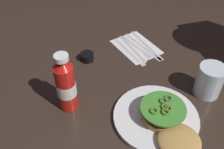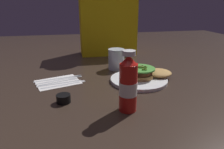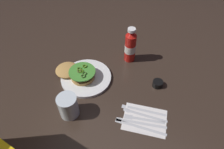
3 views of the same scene
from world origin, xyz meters
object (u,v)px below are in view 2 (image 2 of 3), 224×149
Objects in this scene: water_glass at (116,59)px; table_knife at (62,79)px; dinner_plate at (139,80)px; ketchup_bottle at (128,84)px; napkin at (58,82)px; fork_utensil at (62,80)px; spoon_utensil at (66,82)px; diner_person at (108,19)px; burger_sandwich at (147,73)px; steak_knife at (66,83)px; butter_knife at (61,78)px; condiment_cup at (64,99)px.

water_glass reaches higher than table_knife.
dinner_plate is 1.26× the size of ketchup_bottle.
water_glass is at bearing 24.77° from napkin.
fork_utensil is at bearing -95.41° from table_knife.
spoon_utensil is 0.37× the size of diner_person.
water_glass is 0.20× the size of diner_person.
burger_sandwich is 0.40m from fork_utensil.
butter_knife is (-0.02, 0.08, -0.00)m from steak_knife.
table_knife is (0.00, 0.02, 0.00)m from fork_utensil.
water_glass is 0.58× the size of napkin.
dinner_plate is at bearing -5.60° from steak_knife.
table_knife is (-0.02, 0.04, 0.00)m from spoon_utensil.
diner_person is at bearing 56.66° from napkin.
butter_knife is (-0.01, 0.02, 0.00)m from table_knife.
fork_utensil is at bearing 124.90° from ketchup_bottle.
ketchup_bottle reaches higher than butter_knife.
diner_person is (0.31, 0.45, 0.23)m from butter_knife.
diner_person is at bearing 67.02° from condiment_cup.
water_glass reaches higher than napkin.
fork_utensil is (-0.01, 0.22, -0.01)m from condiment_cup.
fork_utensil is at bearing 116.52° from steak_knife.
table_knife is 0.96× the size of butter_knife.
steak_knife and butter_knife have the same top height.
dinner_plate is at bearing -10.23° from napkin.
dinner_plate is 0.37m from napkin.
water_glass is at bearing 51.72° from condiment_cup.
condiment_cup is 0.24× the size of table_knife.
condiment_cup reaches higher than dinner_plate.
water_glass is at bearing 33.08° from steak_knife.
napkin is (-0.24, 0.31, -0.09)m from ketchup_bottle.
table_knife is at bearing 84.59° from fork_utensil.
napkin is 0.96× the size of steak_knife.
water_glass is at bearing 21.31° from table_knife.
ketchup_bottle is 0.42m from table_knife.
burger_sandwich is 0.32m from ketchup_bottle.
spoon_utensil is at bearing -70.41° from butter_knife.
fork_utensil is (0.02, 0.01, 0.00)m from napkin.
fork_utensil is at bearing 92.59° from condiment_cup.
water_glass is 0.51× the size of table_knife.
water_glass is at bearing 105.95° from dinner_plate.
ketchup_bottle is at bearing -122.82° from burger_sandwich.
burger_sandwich reaches higher than fork_utensil.
diner_person is at bearing 93.60° from dinner_plate.
ketchup_bottle is 0.38× the size of diner_person.
spoon_utensil is 0.63m from diner_person.
burger_sandwich is 1.18× the size of napkin.
steak_knife is 0.02m from spoon_utensil.
burger_sandwich is 0.41m from butter_knife.
water_glass reaches higher than butter_knife.
napkin is at bearing -107.37° from butter_knife.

